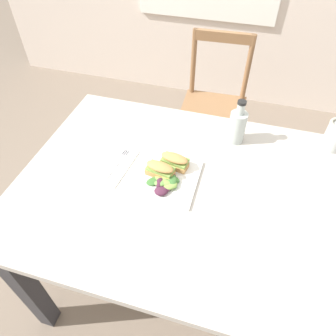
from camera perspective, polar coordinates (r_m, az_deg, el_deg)
The scene contains 11 objects.
ground_plane at distance 1.76m, azimuth -1.85°, elevation -20.10°, with size 8.03×8.03×0.00m, color #7A6B5B.
dining_table at distance 1.24m, azimuth 2.58°, elevation -6.97°, with size 1.23×0.91×0.74m.
chair_wooden_far at distance 2.05m, azimuth 8.39°, elevation 11.14°, with size 0.42×0.42×0.87m.
plate_lunch at distance 1.16m, azimuth -0.55°, elevation -1.88°, with size 0.24×0.24×0.01m, color white.
sandwich_half_front at distance 1.15m, azimuth -1.39°, elevation -0.27°, with size 0.11×0.08×0.06m.
sandwich_half_back at distance 1.18m, azimuth 1.20°, elevation 1.35°, with size 0.11×0.08×0.06m.
salad_mixed_greens at distance 1.12m, azimuth -0.46°, elevation -2.60°, with size 0.13×0.13×0.03m.
napkin_folded at distance 1.23m, azimuth -9.53°, elevation 0.40°, with size 0.10×0.21×0.00m, color white.
fork_on_napkin at distance 1.23m, azimuth -9.14°, elevation 1.05°, with size 0.04×0.19×0.00m.
bottle_cold_brew at distance 1.31m, azimuth 12.57°, elevation 7.25°, with size 0.07×0.07×0.19m.
mason_jar_iced_tea at distance 1.42m, azimuth 28.31°, elevation 5.10°, with size 0.08×0.08×0.13m.
Camera 1 is at (0.25, -0.67, 1.61)m, focal length 33.14 mm.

